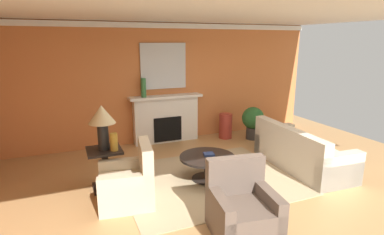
{
  "coord_description": "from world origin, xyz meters",
  "views": [
    {
      "loc": [
        -2.29,
        -4.45,
        2.45
      ],
      "look_at": [
        -0.04,
        0.98,
        1.0
      ],
      "focal_mm": 29.06,
      "sensor_mm": 36.0,
      "label": 1
    }
  ],
  "objects_px": {
    "mantel_mirror": "(163,66)",
    "table_lamp": "(102,119)",
    "vase_on_side_table": "(114,142)",
    "sofa": "(300,153)",
    "side_table": "(105,166)",
    "vase_tall_corner": "(226,126)",
    "vase_mantel_left": "(143,88)",
    "armchair_near_window": "(128,184)",
    "coffee_table": "(207,162)",
    "potted_plant": "(253,120)",
    "armchair_facing_fireplace": "(242,211)",
    "fireplace": "(166,120)"
  },
  "relations": [
    {
      "from": "armchair_facing_fireplace",
      "to": "coffee_table",
      "type": "distance_m",
      "value": 1.65
    },
    {
      "from": "armchair_facing_fireplace",
      "to": "vase_tall_corner",
      "type": "relative_size",
      "value": 1.48
    },
    {
      "from": "fireplace",
      "to": "potted_plant",
      "type": "height_order",
      "value": "fireplace"
    },
    {
      "from": "armchair_near_window",
      "to": "coffee_table",
      "type": "bearing_deg",
      "value": 11.01
    },
    {
      "from": "armchair_facing_fireplace",
      "to": "side_table",
      "type": "relative_size",
      "value": 1.36
    },
    {
      "from": "armchair_near_window",
      "to": "coffee_table",
      "type": "xyz_separation_m",
      "value": [
        1.48,
        0.29,
        0.03
      ]
    },
    {
      "from": "armchair_near_window",
      "to": "side_table",
      "type": "distance_m",
      "value": 0.7
    },
    {
      "from": "fireplace",
      "to": "vase_tall_corner",
      "type": "height_order",
      "value": "fireplace"
    },
    {
      "from": "side_table",
      "to": "vase_on_side_table",
      "type": "relative_size",
      "value": 2.41
    },
    {
      "from": "mantel_mirror",
      "to": "fireplace",
      "type": "bearing_deg",
      "value": -90.0
    },
    {
      "from": "armchair_near_window",
      "to": "side_table",
      "type": "relative_size",
      "value": 1.36
    },
    {
      "from": "coffee_table",
      "to": "side_table",
      "type": "xyz_separation_m",
      "value": [
        -1.73,
        0.36,
        0.06
      ]
    },
    {
      "from": "table_lamp",
      "to": "vase_tall_corner",
      "type": "distance_m",
      "value": 3.79
    },
    {
      "from": "coffee_table",
      "to": "vase_mantel_left",
      "type": "height_order",
      "value": "vase_mantel_left"
    },
    {
      "from": "armchair_near_window",
      "to": "side_table",
      "type": "height_order",
      "value": "armchair_near_window"
    },
    {
      "from": "sofa",
      "to": "armchair_facing_fireplace",
      "type": "distance_m",
      "value": 2.63
    },
    {
      "from": "fireplace",
      "to": "vase_on_side_table",
      "type": "distance_m",
      "value": 2.69
    },
    {
      "from": "table_lamp",
      "to": "vase_mantel_left",
      "type": "relative_size",
      "value": 1.68
    },
    {
      "from": "mantel_mirror",
      "to": "sofa",
      "type": "xyz_separation_m",
      "value": [
        1.94,
        -2.71,
        -1.57
      ]
    },
    {
      "from": "mantel_mirror",
      "to": "armchair_facing_fireplace",
      "type": "height_order",
      "value": "mantel_mirror"
    },
    {
      "from": "side_table",
      "to": "mantel_mirror",
      "type": "bearing_deg",
      "value": 51.19
    },
    {
      "from": "side_table",
      "to": "armchair_facing_fireplace",
      "type": "bearing_deg",
      "value": -53.55
    },
    {
      "from": "armchair_near_window",
      "to": "potted_plant",
      "type": "relative_size",
      "value": 1.14
    },
    {
      "from": "vase_mantel_left",
      "to": "sofa",
      "type": "bearing_deg",
      "value": -45.6
    },
    {
      "from": "vase_on_side_table",
      "to": "vase_tall_corner",
      "type": "bearing_deg",
      "value": 30.96
    },
    {
      "from": "sofa",
      "to": "potted_plant",
      "type": "xyz_separation_m",
      "value": [
        0.17,
        1.95,
        0.19
      ]
    },
    {
      "from": "side_table",
      "to": "vase_tall_corner",
      "type": "relative_size",
      "value": 1.09
    },
    {
      "from": "armchair_near_window",
      "to": "table_lamp",
      "type": "distance_m",
      "value": 1.15
    },
    {
      "from": "potted_plant",
      "to": "vase_mantel_left",
      "type": "bearing_deg",
      "value": 167.51
    },
    {
      "from": "fireplace",
      "to": "vase_tall_corner",
      "type": "xyz_separation_m",
      "value": [
        1.51,
        -0.3,
        -0.23
      ]
    },
    {
      "from": "coffee_table",
      "to": "vase_tall_corner",
      "type": "bearing_deg",
      "value": 54.25
    },
    {
      "from": "fireplace",
      "to": "vase_tall_corner",
      "type": "bearing_deg",
      "value": -11.23
    },
    {
      "from": "mantel_mirror",
      "to": "vase_on_side_table",
      "type": "bearing_deg",
      "value": -124.83
    },
    {
      "from": "vase_mantel_left",
      "to": "table_lamp",
      "type": "bearing_deg",
      "value": -120.79
    },
    {
      "from": "vase_on_side_table",
      "to": "sofa",
      "type": "bearing_deg",
      "value": -7.05
    },
    {
      "from": "vase_on_side_table",
      "to": "armchair_near_window",
      "type": "bearing_deg",
      "value": -78.34
    },
    {
      "from": "armchair_facing_fireplace",
      "to": "table_lamp",
      "type": "distance_m",
      "value": 2.64
    },
    {
      "from": "side_table",
      "to": "vase_mantel_left",
      "type": "relative_size",
      "value": 1.57
    },
    {
      "from": "sofa",
      "to": "armchair_near_window",
      "type": "distance_m",
      "value": 3.41
    },
    {
      "from": "armchair_facing_fireplace",
      "to": "table_lamp",
      "type": "bearing_deg",
      "value": 126.45
    },
    {
      "from": "vase_tall_corner",
      "to": "vase_on_side_table",
      "type": "bearing_deg",
      "value": -149.04
    },
    {
      "from": "mantel_mirror",
      "to": "table_lamp",
      "type": "xyz_separation_m",
      "value": [
        -1.73,
        -2.15,
        -0.64
      ]
    },
    {
      "from": "side_table",
      "to": "vase_on_side_table",
      "type": "height_order",
      "value": "vase_on_side_table"
    },
    {
      "from": "vase_on_side_table",
      "to": "coffee_table",
      "type": "bearing_deg",
      "value": -8.54
    },
    {
      "from": "armchair_facing_fireplace",
      "to": "table_lamp",
      "type": "relative_size",
      "value": 1.27
    },
    {
      "from": "mantel_mirror",
      "to": "side_table",
      "type": "bearing_deg",
      "value": -128.81
    },
    {
      "from": "armchair_facing_fireplace",
      "to": "potted_plant",
      "type": "xyz_separation_m",
      "value": [
        2.37,
        3.38,
        0.19
      ]
    },
    {
      "from": "potted_plant",
      "to": "vase_on_side_table",
      "type": "bearing_deg",
      "value": -157.68
    },
    {
      "from": "armchair_near_window",
      "to": "vase_mantel_left",
      "type": "distance_m",
      "value": 2.99
    },
    {
      "from": "mantel_mirror",
      "to": "side_table",
      "type": "relative_size",
      "value": 1.61
    }
  ]
}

